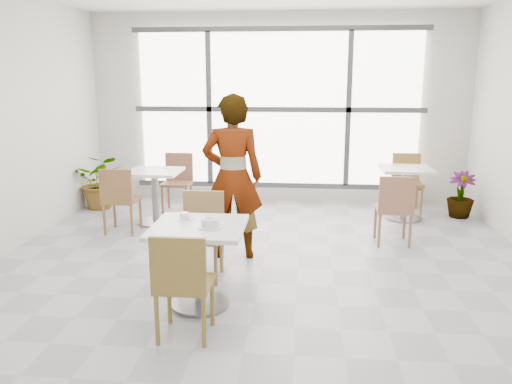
# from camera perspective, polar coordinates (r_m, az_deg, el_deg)

# --- Properties ---
(floor) EXTENTS (7.00, 7.00, 0.00)m
(floor) POSITION_cam_1_polar(r_m,az_deg,el_deg) (5.15, 0.32, -10.18)
(floor) COLOR #9E9EA5
(floor) RESTS_ON ground
(wall_back) EXTENTS (6.00, 0.00, 6.00)m
(wall_back) POSITION_cam_1_polar(r_m,az_deg,el_deg) (8.25, 2.50, 9.23)
(wall_back) COLOR silver
(wall_back) RESTS_ON ground
(wall_front) EXTENTS (6.00, 0.00, 6.00)m
(wall_front) POSITION_cam_1_polar(r_m,az_deg,el_deg) (1.39, -12.60, -8.96)
(wall_front) COLOR silver
(wall_front) RESTS_ON ground
(window) EXTENTS (4.60, 0.07, 2.52)m
(window) POSITION_cam_1_polar(r_m,az_deg,el_deg) (8.18, 2.47, 9.20)
(window) COLOR white
(window) RESTS_ON ground
(main_table) EXTENTS (0.80, 0.80, 0.75)m
(main_table) POSITION_cam_1_polar(r_m,az_deg,el_deg) (4.52, -6.39, -6.46)
(main_table) COLOR silver
(main_table) RESTS_ON ground
(chair_near) EXTENTS (0.42, 0.42, 0.87)m
(chair_near) POSITION_cam_1_polar(r_m,az_deg,el_deg) (3.97, -8.26, -9.64)
(chair_near) COLOR olive
(chair_near) RESTS_ON ground
(chair_far) EXTENTS (0.42, 0.42, 0.87)m
(chair_far) POSITION_cam_1_polar(r_m,az_deg,el_deg) (5.22, -6.05, -4.09)
(chair_far) COLOR olive
(chair_far) RESTS_ON ground
(oatmeal_bowl) EXTENTS (0.21, 0.21, 0.09)m
(oatmeal_bowl) POSITION_cam_1_polar(r_m,az_deg,el_deg) (4.35, -5.09, -3.46)
(oatmeal_bowl) COLOR silver
(oatmeal_bowl) RESTS_ON main_table
(coffee_cup) EXTENTS (0.16, 0.13, 0.07)m
(coffee_cup) POSITION_cam_1_polar(r_m,az_deg,el_deg) (4.62, -7.99, -2.75)
(coffee_cup) COLOR white
(coffee_cup) RESTS_ON main_table
(person) EXTENTS (0.71, 0.51, 1.83)m
(person) POSITION_cam_1_polar(r_m,az_deg,el_deg) (5.65, -2.64, 1.64)
(person) COLOR black
(person) RESTS_ON ground
(bg_table_left) EXTENTS (0.70, 0.70, 0.75)m
(bg_table_left) POSITION_cam_1_polar(r_m,az_deg,el_deg) (7.19, -11.20, 0.32)
(bg_table_left) COLOR white
(bg_table_left) RESTS_ON ground
(bg_table_right) EXTENTS (0.70, 0.70, 0.75)m
(bg_table_right) POSITION_cam_1_polar(r_m,az_deg,el_deg) (7.57, 16.31, 0.66)
(bg_table_right) COLOR silver
(bg_table_right) RESTS_ON ground
(bg_chair_left_near) EXTENTS (0.42, 0.42, 0.87)m
(bg_chair_left_near) POSITION_cam_1_polar(r_m,az_deg,el_deg) (6.81, -15.01, -0.46)
(bg_chair_left_near) COLOR brown
(bg_chair_left_near) RESTS_ON ground
(bg_chair_left_far) EXTENTS (0.42, 0.42, 0.87)m
(bg_chair_left_far) POSITION_cam_1_polar(r_m,az_deg,el_deg) (7.85, -8.72, 1.56)
(bg_chair_left_far) COLOR brown
(bg_chair_left_far) RESTS_ON ground
(bg_chair_right_near) EXTENTS (0.42, 0.42, 0.87)m
(bg_chair_right_near) POSITION_cam_1_polar(r_m,az_deg,el_deg) (6.34, 15.23, -1.44)
(bg_chair_right_near) COLOR #946147
(bg_chair_right_near) RESTS_ON ground
(bg_chair_right_far) EXTENTS (0.42, 0.42, 0.87)m
(bg_chair_right_far) POSITION_cam_1_polar(r_m,az_deg,el_deg) (8.07, 16.49, 1.47)
(bg_chair_right_far) COLOR #A47236
(bg_chair_right_far) RESTS_ON ground
(plant_left) EXTENTS (0.82, 0.73, 0.85)m
(plant_left) POSITION_cam_1_polar(r_m,az_deg,el_deg) (8.25, -16.94, 1.14)
(plant_left) COLOR #517836
(plant_left) RESTS_ON ground
(plant_right) EXTENTS (0.44, 0.44, 0.67)m
(plant_right) POSITION_cam_1_polar(r_m,az_deg,el_deg) (7.97, 21.89, -0.28)
(plant_right) COLOR #3C7D3C
(plant_right) RESTS_ON ground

